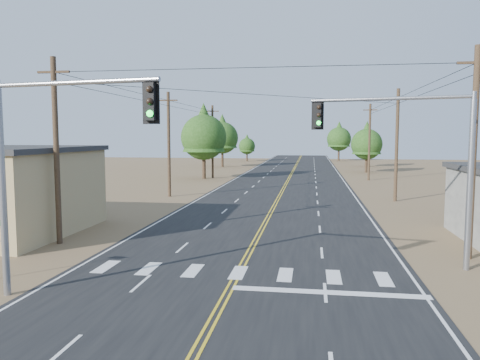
# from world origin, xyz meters

# --- Properties ---
(road) EXTENTS (15.00, 200.00, 0.02)m
(road) POSITION_xyz_m (0.00, 30.00, 0.01)
(road) COLOR black
(road) RESTS_ON ground
(utility_pole_left_near) EXTENTS (1.80, 0.30, 10.00)m
(utility_pole_left_near) POSITION_xyz_m (-10.50, 12.00, 5.12)
(utility_pole_left_near) COLOR #4C3826
(utility_pole_left_near) RESTS_ON ground
(utility_pole_left_mid) EXTENTS (1.80, 0.30, 10.00)m
(utility_pole_left_mid) POSITION_xyz_m (-10.50, 32.00, 5.12)
(utility_pole_left_mid) COLOR #4C3826
(utility_pole_left_mid) RESTS_ON ground
(utility_pole_left_far) EXTENTS (1.80, 0.30, 10.00)m
(utility_pole_left_far) POSITION_xyz_m (-10.50, 52.00, 5.12)
(utility_pole_left_far) COLOR #4C3826
(utility_pole_left_far) RESTS_ON ground
(utility_pole_right_near) EXTENTS (1.80, 0.30, 10.00)m
(utility_pole_right_near) POSITION_xyz_m (10.50, 12.00, 5.12)
(utility_pole_right_near) COLOR #4C3826
(utility_pole_right_near) RESTS_ON ground
(utility_pole_right_mid) EXTENTS (1.80, 0.30, 10.00)m
(utility_pole_right_mid) POSITION_xyz_m (10.50, 32.00, 5.12)
(utility_pole_right_mid) COLOR #4C3826
(utility_pole_right_mid) RESTS_ON ground
(utility_pole_right_far) EXTENTS (1.80, 0.30, 10.00)m
(utility_pole_right_far) POSITION_xyz_m (10.50, 52.00, 5.12)
(utility_pole_right_far) COLOR #4C3826
(utility_pole_right_far) RESTS_ON ground
(signal_mast_left) EXTENTS (6.43, 1.38, 7.83)m
(signal_mast_left) POSITION_xyz_m (-6.16, 3.70, 5.30)
(signal_mast_left) COLOR gray
(signal_mast_left) RESTS_ON ground
(signal_mast_right) EXTENTS (6.95, 1.84, 7.73)m
(signal_mast_right) POSITION_xyz_m (7.76, 10.47, 5.28)
(signal_mast_right) COLOR gray
(signal_mast_right) RESTS_ON ground
(tree_left_near) EXTENTS (6.16, 6.16, 10.27)m
(tree_left_near) POSITION_xyz_m (-11.48, 50.87, 6.28)
(tree_left_near) COLOR #3F2D1E
(tree_left_near) RESTS_ON ground
(tree_left_mid) EXTENTS (5.97, 5.97, 9.95)m
(tree_left_mid) POSITION_xyz_m (-13.61, 75.33, 6.09)
(tree_left_mid) COLOR #3F2D1E
(tree_left_mid) RESTS_ON ground
(tree_left_far) EXTENTS (3.77, 3.77, 6.29)m
(tree_left_far) POSITION_xyz_m (-11.75, 95.75, 3.84)
(tree_left_far) COLOR #3F2D1E
(tree_left_far) RESTS_ON ground
(tree_right_near) EXTENTS (4.91, 4.91, 8.19)m
(tree_right_near) POSITION_xyz_m (11.69, 65.55, 5.01)
(tree_right_near) COLOR #3F2D1E
(tree_right_near) RESTS_ON ground
(tree_right_mid) EXTENTS (4.59, 4.59, 7.65)m
(tree_right_mid) POSITION_xyz_m (13.56, 80.22, 4.67)
(tree_right_mid) COLOR #3F2D1E
(tree_right_mid) RESTS_ON ground
(tree_right_far) EXTENTS (5.55, 5.55, 9.25)m
(tree_right_far) POSITION_xyz_m (9.30, 100.43, 5.66)
(tree_right_far) COLOR #3F2D1E
(tree_right_far) RESTS_ON ground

